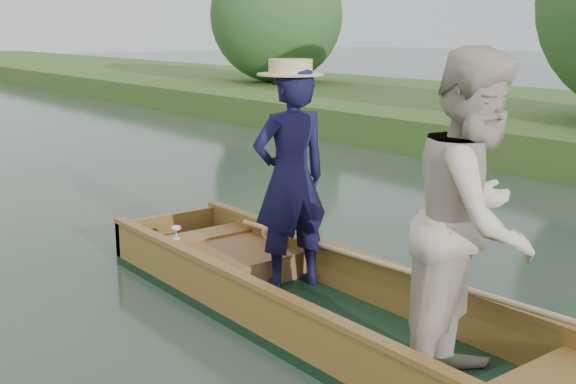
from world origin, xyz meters
TOP-DOWN VIEW (x-y plane):
  - ground at (0.00, 0.00)m, footprint 120.00×120.00m
  - trees_far at (2.24, 8.69)m, footprint 23.01×15.35m
  - punt at (0.07, -0.27)m, footprint 1.19×5.00m

SIDE VIEW (x-z plane):
  - ground at x=0.00m, z-range 0.00..0.00m
  - punt at x=0.07m, z-range -0.28..1.78m
  - trees_far at x=2.24m, z-range 0.27..4.77m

